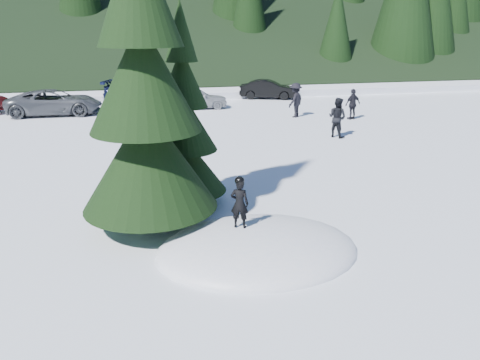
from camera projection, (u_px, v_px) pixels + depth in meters
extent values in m
plane|color=white|center=(258.00, 251.00, 10.30)|extent=(200.00, 200.00, 0.00)
ellipsoid|color=white|center=(258.00, 251.00, 10.30)|extent=(4.48, 3.52, 0.96)
cylinder|color=black|center=(151.00, 201.00, 11.29)|extent=(0.38, 0.38, 1.40)
cone|color=black|center=(148.00, 157.00, 10.94)|extent=(3.20, 3.20, 2.46)
cone|color=black|center=(143.00, 76.00, 10.36)|extent=(2.54, 2.54, 2.46)
cylinder|color=black|center=(186.00, 187.00, 12.85)|extent=(0.26, 0.26, 1.00)
cone|color=black|center=(185.00, 164.00, 12.65)|extent=(2.20, 2.20, 1.52)
cone|color=black|center=(184.00, 122.00, 12.28)|extent=(1.75, 1.75, 1.52)
cone|color=black|center=(182.00, 77.00, 11.92)|extent=(1.29, 1.29, 1.52)
cone|color=black|center=(180.00, 30.00, 11.56)|extent=(0.84, 0.84, 1.52)
imported|color=black|center=(240.00, 204.00, 10.18)|extent=(0.47, 0.40, 1.10)
imported|color=black|center=(337.00, 118.00, 20.52)|extent=(1.03, 1.07, 1.75)
imported|color=black|center=(353.00, 104.00, 24.48)|extent=(1.00, 0.62, 1.60)
imported|color=black|center=(295.00, 100.00, 25.04)|extent=(1.33, 1.29, 1.83)
imported|color=#4F5257|center=(55.00, 102.00, 25.75)|extent=(5.05, 2.42, 1.39)
imported|color=#0E1333|center=(143.00, 92.00, 29.67)|extent=(5.34, 3.59, 1.44)
imported|color=#999DA2|center=(196.00, 98.00, 27.66)|extent=(3.71, 1.55, 1.26)
imported|color=black|center=(268.00, 89.00, 31.49)|extent=(4.03, 2.50, 1.25)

